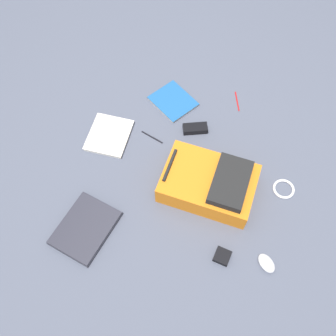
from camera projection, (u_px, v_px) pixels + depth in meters
ground_plane at (172, 169)px, 2.07m from camera, size 4.08×4.08×0.00m
backpack at (210, 183)px, 1.95m from camera, size 0.33×0.47×0.17m
laptop at (85, 228)px, 1.89m from camera, size 0.35×0.30×0.03m
book_blue at (173, 101)px, 2.28m from camera, size 0.30×0.31×0.02m
book_red at (109, 136)px, 2.16m from camera, size 0.26×0.23×0.02m
computer_mouse at (266, 263)px, 1.80m from camera, size 0.11×0.11×0.04m
cable_coil at (284, 189)px, 2.00m from camera, size 0.11×0.11×0.01m
power_brick at (195, 129)px, 2.17m from camera, size 0.11×0.15×0.04m
pen_black at (152, 137)px, 2.16m from camera, size 0.05×0.14×0.01m
pen_blue at (237, 101)px, 2.28m from camera, size 0.14×0.06×0.01m
earbud_pouch at (222, 256)px, 1.82m from camera, size 0.08×0.08×0.03m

